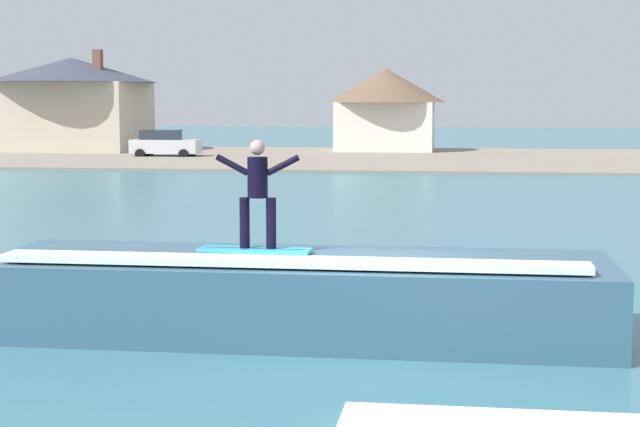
% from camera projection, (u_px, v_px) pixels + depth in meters
% --- Properties ---
extents(ground_plane, '(260.00, 260.00, 0.00)m').
position_uv_depth(ground_plane, '(374.00, 352.00, 15.60)').
color(ground_plane, '#3A707E').
extents(wave_crest, '(10.06, 3.16, 1.40)m').
position_uv_depth(wave_crest, '(299.00, 294.00, 16.76)').
color(wave_crest, '#355A71').
rests_on(wave_crest, ground_plane).
extents(surfboard, '(1.81, 0.60, 0.06)m').
position_uv_depth(surfboard, '(255.00, 250.00, 16.30)').
color(surfboard, '#33A5CC').
rests_on(surfboard, wave_crest).
extents(surfer, '(1.34, 0.32, 1.72)m').
position_uv_depth(surfer, '(258.00, 188.00, 16.20)').
color(surfer, black).
rests_on(surfer, surfboard).
extents(shoreline_bank, '(120.00, 26.05, 0.14)m').
position_uv_depth(shoreline_bank, '(443.00, 158.00, 65.90)').
color(shoreline_bank, gray).
rests_on(shoreline_bank, ground_plane).
extents(car_near_shore, '(4.47, 2.09, 1.86)m').
position_uv_depth(car_near_shore, '(164.00, 144.00, 67.46)').
color(car_near_shore, silver).
rests_on(car_near_shore, ground_plane).
extents(house_with_chimney, '(12.37, 12.37, 7.37)m').
position_uv_depth(house_with_chimney, '(72.00, 99.00, 75.05)').
color(house_with_chimney, beige).
rests_on(house_with_chimney, ground_plane).
extents(house_small_cottage, '(8.62, 8.62, 6.07)m').
position_uv_depth(house_small_cottage, '(386.00, 104.00, 74.74)').
color(house_small_cottage, silver).
rests_on(house_small_cottage, ground_plane).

